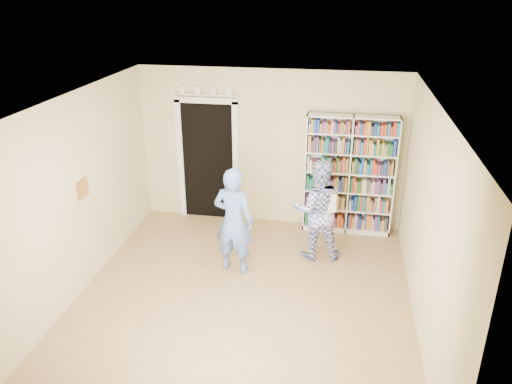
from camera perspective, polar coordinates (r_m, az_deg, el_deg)
floor at (r=6.92m, az=-1.56°, el=-12.28°), size 5.00×5.00×0.00m
ceiling at (r=5.79m, az=-1.84°, el=10.07°), size 5.00×5.00×0.00m
wall_back at (r=8.53m, az=1.66°, el=4.95°), size 4.50×0.00×4.50m
wall_left at (r=7.01m, az=-20.03°, el=-0.64°), size 0.00×5.00×5.00m
wall_right at (r=6.23m, az=19.09°, el=-3.51°), size 0.00×5.00×5.00m
bookshelf at (r=8.42m, az=10.61°, el=1.95°), size 1.48×0.28×2.03m
doorway at (r=8.78m, az=-5.51°, el=4.22°), size 1.10×0.08×2.43m
wall_art at (r=7.14m, az=-19.18°, el=0.35°), size 0.03×0.25×0.25m
man_blue at (r=7.19m, az=-2.57°, el=-3.31°), size 0.64×0.47×1.62m
man_plaid at (r=7.60m, az=7.05°, el=-2.05°), size 0.85×0.70×1.59m
paper_sheet at (r=7.37m, az=8.40°, el=-1.35°), size 0.19×0.08×0.29m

